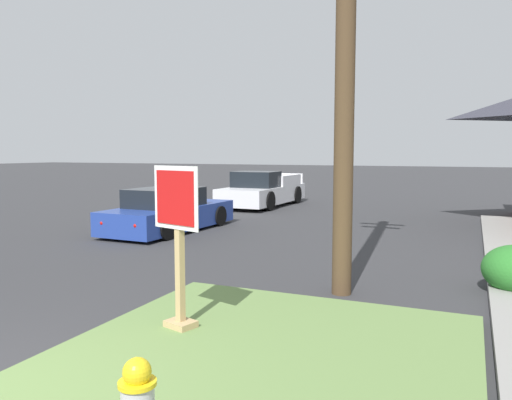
{
  "coord_description": "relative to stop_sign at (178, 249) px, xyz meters",
  "views": [
    {
      "loc": [
        4.09,
        -2.67,
        2.28
      ],
      "look_at": [
        0.77,
        4.96,
        1.48
      ],
      "focal_mm": 35.18,
      "sensor_mm": 36.0,
      "label": 1
    }
  ],
  "objects": [
    {
      "name": "stop_sign",
      "position": [
        0.0,
        0.0,
        0.0
      ],
      "size": [
        0.75,
        0.37,
        2.03
      ],
      "color": "tan",
      "rests_on": "grass_corner_patch"
    },
    {
      "name": "parked_sedan_blue",
      "position": [
        -4.71,
        6.94,
        -0.54
      ],
      "size": [
        2.0,
        4.56,
        1.25
      ],
      "color": "#233D93",
      "rests_on": "ground"
    },
    {
      "name": "grass_corner_patch",
      "position": [
        1.27,
        -0.73,
        -1.04
      ],
      "size": [
        4.48,
        5.41,
        0.08
      ],
      "primitive_type": "cube",
      "color": "#668447",
      "rests_on": "ground"
    },
    {
      "name": "manhole_cover",
      "position": [
        -0.12,
        -0.34,
        -1.07
      ],
      "size": [
        0.7,
        0.7,
        0.02
      ],
      "primitive_type": "cylinder",
      "color": "black",
      "rests_on": "ground"
    },
    {
      "name": "pickup_truck_white",
      "position": [
        -4.8,
        14.15,
        -0.46
      ],
      "size": [
        2.16,
        5.22,
        1.48
      ],
      "color": "silver",
      "rests_on": "ground"
    }
  ]
}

